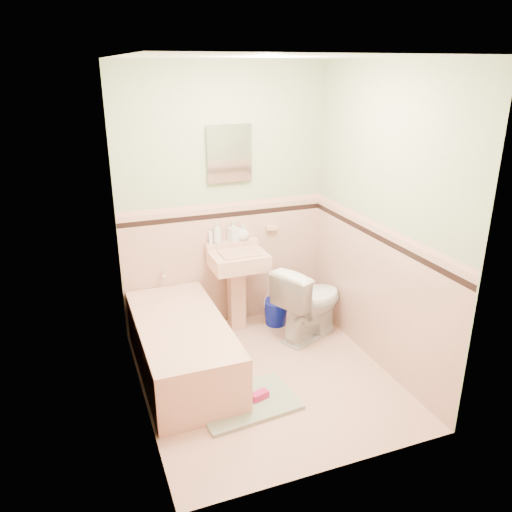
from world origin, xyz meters
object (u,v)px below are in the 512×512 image
object	(u,v)px
soap_bottle_right	(243,232)
bucket	(276,312)
bathtub	(182,349)
soap_bottle_left	(217,233)
shoe	(259,395)
toilet	(310,301)
sink	(238,292)
medicine_cabinet	(229,153)
soap_bottle_mid	(233,231)

from	to	relation	value
soap_bottle_right	bucket	world-z (taller)	soap_bottle_right
bathtub	soap_bottle_left	world-z (taller)	soap_bottle_left
soap_bottle_right	shoe	bearing A→B (deg)	-104.16
toilet	bucket	world-z (taller)	toilet
shoe	sink	bearing A→B (deg)	62.77
bucket	bathtub	bearing A→B (deg)	-154.16
bathtub	medicine_cabinet	distance (m)	1.78
soap_bottle_left	shoe	size ratio (longest dim) A/B	1.43
bathtub	sink	xyz separation A→B (m)	(0.68, 0.53, 0.18)
soap_bottle_mid	toilet	world-z (taller)	soap_bottle_mid
soap_bottle_right	medicine_cabinet	bearing A→B (deg)	164.90
medicine_cabinet	soap_bottle_left	bearing A→B (deg)	-168.19
soap_bottle_left	soap_bottle_mid	size ratio (longest dim) A/B	1.02
toilet	shoe	distance (m)	1.18
bucket	soap_bottle_left	bearing A→B (deg)	160.20
sink	shoe	distance (m)	1.21
bathtub	soap_bottle_right	distance (m)	1.28
medicine_cabinet	shoe	size ratio (longest dim) A/B	3.43
sink	soap_bottle_left	bearing A→B (deg)	128.56
soap_bottle_right	bucket	distance (m)	0.89
soap_bottle_mid	toilet	distance (m)	0.98
bathtub	shoe	size ratio (longest dim) A/B	10.50
sink	soap_bottle_mid	distance (m)	0.59
bathtub	soap_bottle_mid	size ratio (longest dim) A/B	7.49
medicine_cabinet	soap_bottle_left	xyz separation A→B (m)	(-0.14, -0.03, -0.73)
toilet	soap_bottle_right	bearing A→B (deg)	18.47
sink	bucket	size ratio (longest dim) A/B	3.21
medicine_cabinet	soap_bottle_right	bearing A→B (deg)	-15.10
medicine_cabinet	bucket	size ratio (longest dim) A/B	1.94
soap_bottle_left	bucket	world-z (taller)	soap_bottle_left
soap_bottle_mid	bucket	xyz separation A→B (m)	(0.37, -0.19, -0.84)
bathtub	shoe	world-z (taller)	bathtub
sink	bucket	distance (m)	0.48
soap_bottle_mid	bucket	size ratio (longest dim) A/B	0.79
bathtub	bucket	size ratio (longest dim) A/B	5.95
medicine_cabinet	soap_bottle_right	world-z (taller)	medicine_cabinet
bucket	shoe	xyz separation A→B (m)	(-0.61, -1.13, -0.07)
toilet	bucket	size ratio (longest dim) A/B	2.89
toilet	bucket	bearing A→B (deg)	7.37
sink	shoe	bearing A→B (deg)	-101.02
bathtub	sink	world-z (taller)	sink
bathtub	toilet	bearing A→B (deg)	8.28
soap_bottle_left	toilet	world-z (taller)	soap_bottle_left
soap_bottle_left	soap_bottle_right	bearing A→B (deg)	0.00
bathtub	soap_bottle_right	bearing A→B (deg)	41.90
soap_bottle_mid	medicine_cabinet	bearing A→B (deg)	121.85
soap_bottle_mid	toilet	bearing A→B (deg)	-42.40
soap_bottle_mid	sink	bearing A→B (deg)	-95.91
soap_bottle_left	bucket	distance (m)	1.01
shoe	bucket	bearing A→B (deg)	45.35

